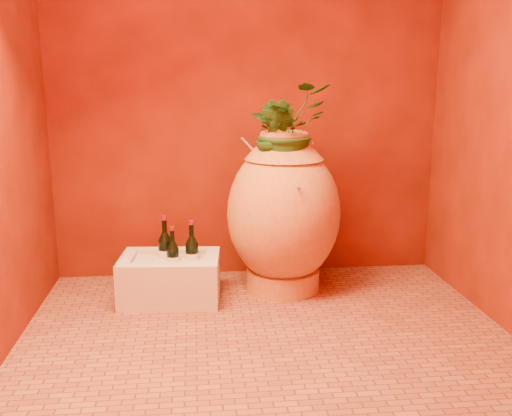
{
  "coord_description": "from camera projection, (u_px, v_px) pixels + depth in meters",
  "views": [
    {
      "loc": [
        -0.34,
        -2.68,
        1.29
      ],
      "look_at": [
        -0.02,
        0.35,
        0.59
      ],
      "focal_mm": 40.0,
      "sensor_mm": 36.0,
      "label": 1
    }
  ],
  "objects": [
    {
      "name": "floor",
      "position": [
        266.0,
        335.0,
        2.92
      ],
      "size": [
        2.5,
        2.5,
        0.0
      ],
      "primitive_type": "plane",
      "color": "brown",
      "rests_on": "ground"
    },
    {
      "name": "wine_bottle_c",
      "position": [
        192.0,
        255.0,
        3.36
      ],
      "size": [
        0.08,
        0.08,
        0.33
      ],
      "color": "black",
      "rests_on": "stone_basin"
    },
    {
      "name": "plant_side",
      "position": [
        276.0,
        136.0,
        3.27
      ],
      "size": [
        0.3,
        0.3,
        0.43
      ],
      "primitive_type": "imported",
      "rotation": [
        0.0,
        0.0,
        -0.72
      ],
      "color": "#1B4619",
      "rests_on": "amphora"
    },
    {
      "name": "plant_main",
      "position": [
        286.0,
        129.0,
        3.33
      ],
      "size": [
        0.62,
        0.6,
        0.53
      ],
      "primitive_type": "imported",
      "rotation": [
        0.0,
        0.0,
        0.52
      ],
      "color": "#1B4619",
      "rests_on": "amphora"
    },
    {
      "name": "stone_basin",
      "position": [
        170.0,
        279.0,
        3.36
      ],
      "size": [
        0.6,
        0.44,
        0.27
      ],
      "rotation": [
        0.0,
        0.0,
        -0.08
      ],
      "color": "beige",
      "rests_on": "floor"
    },
    {
      "name": "amphora",
      "position": [
        284.0,
        212.0,
        3.46
      ],
      "size": [
        0.71,
        0.71,
        0.98
      ],
      "rotation": [
        0.0,
        0.0,
        0.04
      ],
      "color": "#CB8A39",
      "rests_on": "floor"
    },
    {
      "name": "wine_bottle_a",
      "position": [
        173.0,
        259.0,
        3.33
      ],
      "size": [
        0.07,
        0.07,
        0.3
      ],
      "color": "black",
      "rests_on": "stone_basin"
    },
    {
      "name": "wine_bottle_b",
      "position": [
        165.0,
        252.0,
        3.39
      ],
      "size": [
        0.09,
        0.09,
        0.35
      ],
      "color": "black",
      "rests_on": "stone_basin"
    },
    {
      "name": "wall_back",
      "position": [
        247.0,
        84.0,
        3.61
      ],
      "size": [
        2.5,
        0.02,
        2.5
      ],
      "primitive_type": "cube",
      "color": "#541304",
      "rests_on": "ground"
    },
    {
      "name": "wall_tap",
      "position": [
        267.0,
        161.0,
        3.65
      ],
      "size": [
        0.07,
        0.14,
        0.16
      ],
      "color": "#A77726",
      "rests_on": "wall_back"
    }
  ]
}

